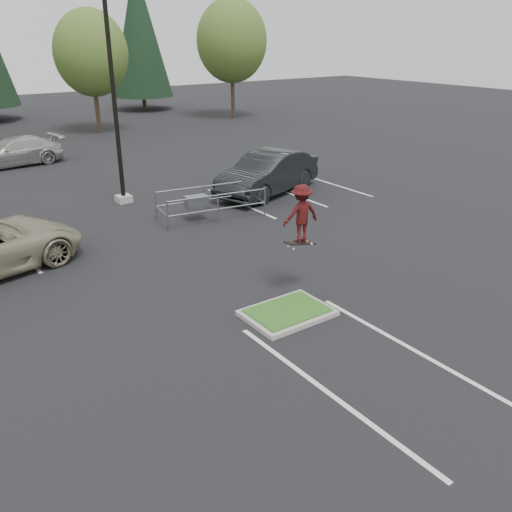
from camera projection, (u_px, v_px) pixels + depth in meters
ground at (287, 315)px, 14.04m from camera, size 120.00×120.00×0.00m
grass_median at (287, 312)px, 14.01m from camera, size 2.20×1.60×0.16m
stall_lines at (142, 254)px, 17.86m from camera, size 22.62×17.60×0.01m
light_pole at (113, 92)px, 21.61m from camera, size 0.70×0.60×10.12m
decid_c at (91, 56)px, 37.73m from camera, size 5.12×5.12×8.38m
decid_d at (232, 44)px, 44.25m from camera, size 5.76×5.76×9.43m
conif_c at (139, 31)px, 48.68m from camera, size 5.50×5.50×12.50m
cart_corral at (200, 202)px, 20.94m from camera, size 4.24×2.05×1.15m
skateboarder at (301, 214)px, 14.57m from camera, size 1.11×0.74×1.79m
car_r_charc at (268, 173)px, 24.31m from camera, size 6.01×3.72×1.87m
car_far_silver at (14, 152)px, 29.49m from camera, size 5.35×2.55×1.51m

